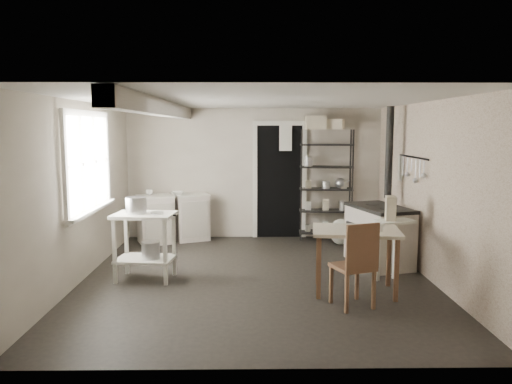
{
  "coord_description": "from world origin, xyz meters",
  "views": [
    {
      "loc": [
        -0.09,
        -6.35,
        1.96
      ],
      "look_at": [
        0.0,
        0.3,
        1.1
      ],
      "focal_mm": 35.0,
      "sensor_mm": 36.0,
      "label": 1
    }
  ],
  "objects_px": {
    "prep_table": "(145,249)",
    "flour_sack": "(341,231)",
    "base_cabinets": "(173,215)",
    "stove": "(379,234)",
    "chair": "(353,263)",
    "stockpot": "(136,208)",
    "work_table": "(355,261)",
    "shelf_rack": "(326,186)"
  },
  "relations": [
    {
      "from": "stockpot",
      "to": "chair",
      "type": "bearing_deg",
      "value": -21.59
    },
    {
      "from": "stockpot",
      "to": "stove",
      "type": "height_order",
      "value": "stockpot"
    },
    {
      "from": "stove",
      "to": "flour_sack",
      "type": "relative_size",
      "value": 2.46
    },
    {
      "from": "work_table",
      "to": "chair",
      "type": "distance_m",
      "value": 0.5
    },
    {
      "from": "stockpot",
      "to": "base_cabinets",
      "type": "height_order",
      "value": "stockpot"
    },
    {
      "from": "prep_table",
      "to": "shelf_rack",
      "type": "bearing_deg",
      "value": 40.98
    },
    {
      "from": "base_cabinets",
      "to": "stove",
      "type": "height_order",
      "value": "base_cabinets"
    },
    {
      "from": "shelf_rack",
      "to": "work_table",
      "type": "bearing_deg",
      "value": -87.53
    },
    {
      "from": "prep_table",
      "to": "flour_sack",
      "type": "relative_size",
      "value": 1.99
    },
    {
      "from": "shelf_rack",
      "to": "base_cabinets",
      "type": "bearing_deg",
      "value": -173.18
    },
    {
      "from": "shelf_rack",
      "to": "flour_sack",
      "type": "distance_m",
      "value": 0.86
    },
    {
      "from": "base_cabinets",
      "to": "work_table",
      "type": "distance_m",
      "value": 3.78
    },
    {
      "from": "shelf_rack",
      "to": "prep_table",
      "type": "bearing_deg",
      "value": -134.89
    },
    {
      "from": "prep_table",
      "to": "stove",
      "type": "xyz_separation_m",
      "value": [
        3.21,
        0.68,
        0.04
      ]
    },
    {
      "from": "stockpot",
      "to": "base_cabinets",
      "type": "relative_size",
      "value": 0.23
    },
    {
      "from": "chair",
      "to": "work_table",
      "type": "bearing_deg",
      "value": 54.62
    },
    {
      "from": "prep_table",
      "to": "flour_sack",
      "type": "bearing_deg",
      "value": 33.28
    },
    {
      "from": "base_cabinets",
      "to": "chair",
      "type": "distance_m",
      "value": 4.06
    },
    {
      "from": "stockpot",
      "to": "chair",
      "type": "relative_size",
      "value": 0.3
    },
    {
      "from": "work_table",
      "to": "flour_sack",
      "type": "xyz_separation_m",
      "value": [
        0.28,
        2.45,
        -0.14
      ]
    },
    {
      "from": "chair",
      "to": "flour_sack",
      "type": "distance_m",
      "value": 2.96
    },
    {
      "from": "shelf_rack",
      "to": "stove",
      "type": "xyz_separation_m",
      "value": [
        0.52,
        -1.66,
        -0.51
      ]
    },
    {
      "from": "base_cabinets",
      "to": "stove",
      "type": "xyz_separation_m",
      "value": [
        3.18,
        -1.53,
        -0.02
      ]
    },
    {
      "from": "base_cabinets",
      "to": "flour_sack",
      "type": "relative_size",
      "value": 2.85
    },
    {
      "from": "chair",
      "to": "base_cabinets",
      "type": "bearing_deg",
      "value": 107.21
    },
    {
      "from": "base_cabinets",
      "to": "chair",
      "type": "xyz_separation_m",
      "value": [
        2.45,
        -3.24,
        0.02
      ]
    },
    {
      "from": "shelf_rack",
      "to": "stove",
      "type": "distance_m",
      "value": 1.81
    },
    {
      "from": "prep_table",
      "to": "chair",
      "type": "height_order",
      "value": "chair"
    },
    {
      "from": "stove",
      "to": "chair",
      "type": "xyz_separation_m",
      "value": [
        -0.73,
        -1.7,
        0.05
      ]
    },
    {
      "from": "stockpot",
      "to": "chair",
      "type": "height_order",
      "value": "stockpot"
    },
    {
      "from": "stockpot",
      "to": "flour_sack",
      "type": "height_order",
      "value": "stockpot"
    },
    {
      "from": "shelf_rack",
      "to": "stove",
      "type": "height_order",
      "value": "shelf_rack"
    },
    {
      "from": "stove",
      "to": "work_table",
      "type": "height_order",
      "value": "stove"
    },
    {
      "from": "stockpot",
      "to": "shelf_rack",
      "type": "bearing_deg",
      "value": 39.96
    },
    {
      "from": "work_table",
      "to": "prep_table",
      "type": "bearing_deg",
      "value": 168.15
    },
    {
      "from": "base_cabinets",
      "to": "stockpot",
      "type": "bearing_deg",
      "value": -116.14
    },
    {
      "from": "stockpot",
      "to": "work_table",
      "type": "xyz_separation_m",
      "value": [
        2.71,
        -0.55,
        -0.56
      ]
    },
    {
      "from": "stove",
      "to": "flour_sack",
      "type": "height_order",
      "value": "stove"
    },
    {
      "from": "prep_table",
      "to": "stove",
      "type": "relative_size",
      "value": 0.81
    },
    {
      "from": "flour_sack",
      "to": "chair",
      "type": "bearing_deg",
      "value": -98.0
    },
    {
      "from": "work_table",
      "to": "flour_sack",
      "type": "height_order",
      "value": "work_table"
    },
    {
      "from": "base_cabinets",
      "to": "shelf_rack",
      "type": "bearing_deg",
      "value": -20.02
    }
  ]
}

